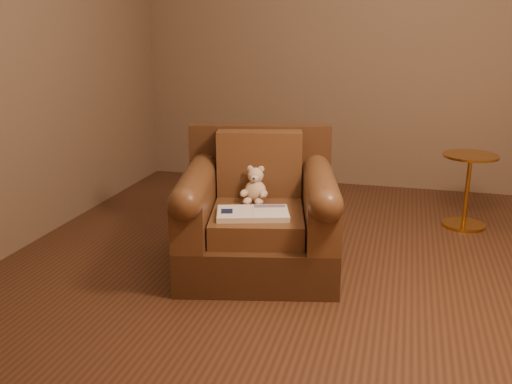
# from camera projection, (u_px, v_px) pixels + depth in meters

# --- Properties ---
(floor) EXTENTS (4.00, 4.00, 0.00)m
(floor) POSITION_uv_depth(u_px,v_px,m) (321.00, 268.00, 3.51)
(floor) COLOR #4C2C1A
(floor) RESTS_ON ground
(armchair) EXTENTS (1.09, 1.05, 0.82)m
(armchair) POSITION_uv_depth(u_px,v_px,m) (258.00, 217.00, 3.47)
(armchair) COLOR #422816
(armchair) RESTS_ON floor
(teddy_bear) EXTENTS (0.17, 0.19, 0.23)m
(teddy_bear) POSITION_uv_depth(u_px,v_px,m) (255.00, 188.00, 3.50)
(teddy_bear) COLOR beige
(teddy_bear) RESTS_ON armchair
(guidebook) EXTENTS (0.46, 0.35, 0.03)m
(guidebook) POSITION_uv_depth(u_px,v_px,m) (253.00, 214.00, 3.25)
(guidebook) COLOR beige
(guidebook) RESTS_ON armchair
(side_table) EXTENTS (0.39, 0.39, 0.55)m
(side_table) POSITION_uv_depth(u_px,v_px,m) (467.00, 188.00, 4.17)
(side_table) COLOR gold
(side_table) RESTS_ON floor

